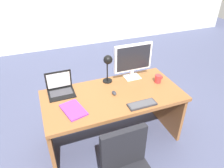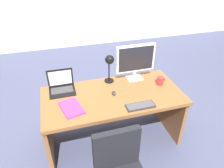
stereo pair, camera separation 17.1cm
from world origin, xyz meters
name	(u,v)px [view 1 (the left image)]	position (x,y,z in m)	size (l,w,h in m)	color
ground	(85,83)	(0.00, 1.50, 0.00)	(12.00, 12.00, 0.00)	#474C6B
desk	(112,105)	(0.00, 0.04, 0.53)	(1.62, 0.79, 0.73)	brown
monitor	(133,59)	(0.37, 0.27, 1.00)	(0.50, 0.16, 0.46)	silver
laptop	(60,86)	(-0.56, 0.29, 0.80)	(0.30, 0.26, 0.25)	black
keyboard	(142,104)	(0.22, -0.30, 0.74)	(0.32, 0.12, 0.02)	#2D2D33
mouse	(114,93)	(0.01, 0.00, 0.74)	(0.05, 0.08, 0.04)	#2D2D33
desk_lamp	(108,63)	(0.04, 0.27, 1.00)	(0.12, 0.15, 0.38)	black
book	(73,110)	(-0.50, -0.12, 0.74)	(0.26, 0.34, 0.02)	purple
coffee_mug	(158,79)	(0.63, 0.05, 0.78)	(0.11, 0.08, 0.10)	red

